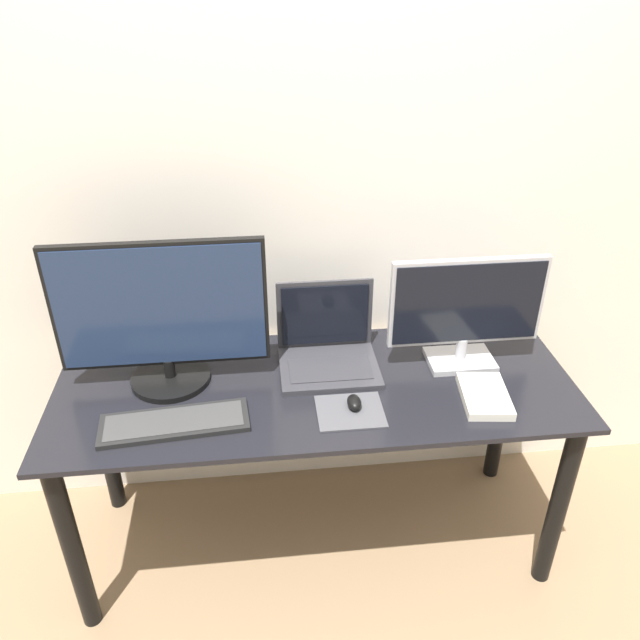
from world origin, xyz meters
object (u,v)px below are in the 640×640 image
at_px(keyboard, 175,423).
at_px(mouse, 354,402).
at_px(monitor_right, 466,310).
at_px(laptop, 327,346).
at_px(book, 485,396).
at_px(monitor_left, 162,317).

relative_size(keyboard, mouse, 6.37).
distance_m(monitor_right, laptop, 0.47).
relative_size(keyboard, book, 1.92).
bearing_deg(monitor_right, laptop, 173.49).
height_order(monitor_left, monitor_right, monitor_left).
xyz_separation_m(monitor_left, mouse, (0.57, -0.21, -0.22)).
bearing_deg(monitor_left, mouse, -20.23).
relative_size(monitor_right, keyboard, 1.14).
relative_size(laptop, keyboard, 0.74).
relative_size(monitor_right, mouse, 7.28).
height_order(keyboard, book, book).
height_order(monitor_left, mouse, monitor_left).
relative_size(monitor_left, monitor_right, 1.28).
bearing_deg(monitor_left, keyboard, -82.15).
bearing_deg(laptop, book, -29.56).
distance_m(monitor_left, mouse, 0.64).
bearing_deg(mouse, monitor_right, 27.88).
distance_m(monitor_right, book, 0.28).
bearing_deg(keyboard, book, 1.16).
xyz_separation_m(monitor_right, mouse, (-0.39, -0.21, -0.18)).
height_order(monitor_right, mouse, monitor_right).
bearing_deg(monitor_right, book, -86.15).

